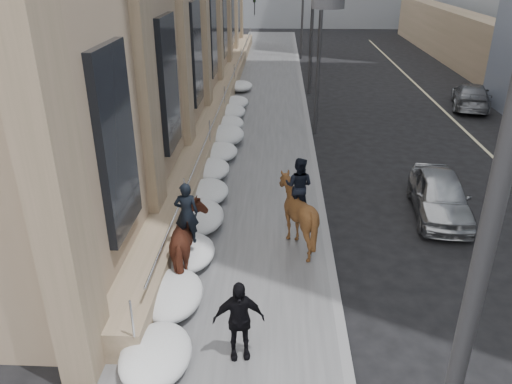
% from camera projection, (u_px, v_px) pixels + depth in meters
% --- Properties ---
extents(ground, '(140.00, 140.00, 0.00)m').
position_uv_depth(ground, '(232.00, 312.00, 12.32)').
color(ground, black).
rests_on(ground, ground).
extents(sidewalk, '(5.00, 80.00, 0.12)m').
position_uv_depth(sidewalk, '(253.00, 160.00, 21.33)').
color(sidewalk, '#49494C').
rests_on(sidewalk, ground).
extents(curb, '(0.24, 80.00, 0.12)m').
position_uv_depth(curb, '(314.00, 161.00, 21.22)').
color(curb, slate).
rests_on(curb, ground).
extents(lane_line, '(0.15, 70.00, 0.01)m').
position_uv_depth(lane_line, '(502.00, 166.00, 20.92)').
color(lane_line, '#BFB78C').
rests_on(lane_line, ground).
extents(streetlight_near, '(1.71, 0.24, 8.00)m').
position_uv_depth(streetlight_near, '(447.00, 339.00, 4.83)').
color(streetlight_near, '#2D2D30').
rests_on(streetlight_near, ground).
extents(streetlight_mid, '(1.71, 0.24, 8.00)m').
position_uv_depth(streetlight_mid, '(316.00, 38.00, 22.90)').
color(streetlight_mid, '#2D2D30').
rests_on(streetlight_mid, ground).
extents(streetlight_far, '(1.71, 0.24, 8.00)m').
position_uv_depth(streetlight_far, '(301.00, 2.00, 40.97)').
color(streetlight_far, '#2D2D30').
rests_on(streetlight_far, ground).
extents(traffic_signal, '(4.10, 0.22, 6.00)m').
position_uv_depth(traffic_signal, '(297.00, 28.00, 30.40)').
color(traffic_signal, '#2D2D30').
rests_on(traffic_signal, ground).
extents(snow_bank, '(1.70, 18.10, 0.76)m').
position_uv_depth(snow_bank, '(214.00, 168.00, 19.51)').
color(snow_bank, white).
rests_on(snow_bank, sidewalk).
extents(mounted_horse_left, '(1.23, 2.27, 2.59)m').
position_uv_depth(mounted_horse_left, '(189.00, 240.00, 13.26)').
color(mounted_horse_left, '#4D2417').
rests_on(mounted_horse_left, sidewalk).
extents(mounted_horse_right, '(2.15, 2.28, 2.69)m').
position_uv_depth(mounted_horse_right, '(297.00, 210.00, 14.56)').
color(mounted_horse_right, '#4D2E16').
rests_on(mounted_horse_right, sidewalk).
extents(pedestrian, '(1.15, 0.62, 1.87)m').
position_uv_depth(pedestrian, '(239.00, 320.00, 10.43)').
color(pedestrian, black).
rests_on(pedestrian, sidewalk).
extents(car_silver, '(2.16, 4.43, 1.46)m').
position_uv_depth(car_silver, '(440.00, 195.00, 16.66)').
color(car_silver, '#9C9FA3').
rests_on(car_silver, ground).
extents(car_grey, '(3.15, 5.14, 1.39)m').
position_uv_depth(car_grey, '(471.00, 96.00, 28.73)').
color(car_grey, slate).
rests_on(car_grey, ground).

